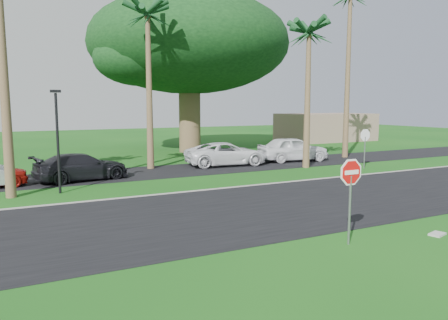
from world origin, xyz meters
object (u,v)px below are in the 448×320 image
car_pickup (293,149)px  car_dark (82,167)px  stop_sign_far (365,140)px  stop_sign_near (351,184)px  car_minivan (227,154)px

car_pickup → car_dark: bearing=103.6°
stop_sign_far → car_dark: stop_sign_far is taller
stop_sign_near → car_minivan: 16.74m
car_minivan → car_pickup: size_ratio=1.08×
car_dark → car_minivan: (9.45, 1.60, 0.04)m
stop_sign_near → car_minivan: stop_sign_near is taller
car_dark → car_pickup: bearing=-94.9°
car_pickup → stop_sign_near: bearing=157.0°
stop_sign_near → car_minivan: bearing=74.7°
car_dark → car_pickup: size_ratio=0.98×
stop_sign_far → car_pickup: 5.38m
stop_sign_near → stop_sign_far: bearing=43.7°
car_dark → car_minivan: bearing=-90.9°
car_dark → car_pickup: 14.72m
stop_sign_far → car_minivan: stop_sign_far is taller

